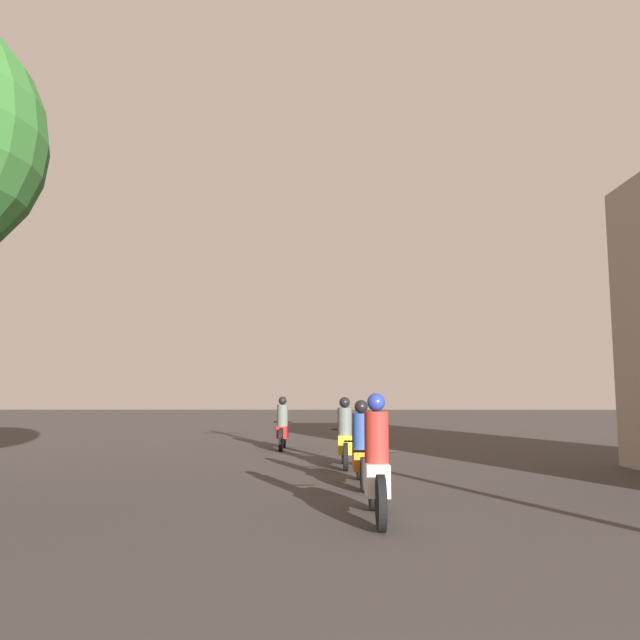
% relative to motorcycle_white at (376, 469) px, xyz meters
% --- Properties ---
extents(motorcycle_white, '(0.60, 2.04, 1.66)m').
position_rel_motorcycle_white_xyz_m(motorcycle_white, '(0.00, 0.00, 0.00)').
color(motorcycle_white, black).
rests_on(motorcycle_white, ground_plane).
extents(motorcycle_orange, '(0.60, 2.05, 1.53)m').
position_rel_motorcycle_white_xyz_m(motorcycle_orange, '(-0.03, 3.05, -0.05)').
color(motorcycle_orange, black).
rests_on(motorcycle_orange, ground_plane).
extents(motorcycle_yellow, '(0.60, 1.93, 1.56)m').
position_rel_motorcycle_white_xyz_m(motorcycle_yellow, '(-0.26, 5.83, -0.03)').
color(motorcycle_yellow, black).
rests_on(motorcycle_yellow, ground_plane).
extents(motorcycle_red, '(0.60, 1.95, 1.55)m').
position_rel_motorcycle_white_xyz_m(motorcycle_red, '(-1.97, 10.21, -0.04)').
color(motorcycle_red, black).
rests_on(motorcycle_red, ground_plane).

